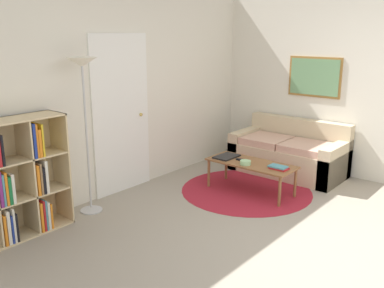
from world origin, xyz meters
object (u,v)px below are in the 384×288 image
at_px(bookshelf, 5,185).
at_px(bowl, 245,163).
at_px(floor_lamp, 83,80).
at_px(laptop, 227,156).
at_px(couch, 290,154).
at_px(coffee_table, 251,165).

bearing_deg(bookshelf, bowl, -24.06).
distance_m(floor_lamp, laptop, 2.14).
xyz_separation_m(floor_lamp, couch, (2.75, -1.08, -1.24)).
bearing_deg(coffee_table, couch, -0.17).
bearing_deg(couch, floor_lamp, 158.60).
xyz_separation_m(coffee_table, bowl, (-0.12, 0.01, 0.06)).
distance_m(bookshelf, laptop, 2.74).
relative_size(floor_lamp, bowl, 12.84).
relative_size(floor_lamp, coffee_table, 1.54).
relative_size(bookshelf, couch, 0.77).
xyz_separation_m(bookshelf, floor_lamp, (0.94, -0.06, 0.94)).
bearing_deg(laptop, coffee_table, -88.33).
distance_m(floor_lamp, coffee_table, 2.32).
xyz_separation_m(bookshelf, bowl, (2.52, -1.13, -0.14)).
height_order(laptop, bowl, bowl).
height_order(bookshelf, couch, bookshelf).
height_order(couch, bowl, couch).
distance_m(floor_lamp, couch, 3.20).
bearing_deg(couch, laptop, 160.36).
relative_size(coffee_table, laptop, 3.29).
height_order(bookshelf, bowl, bookshelf).
bearing_deg(bookshelf, floor_lamp, -3.57).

